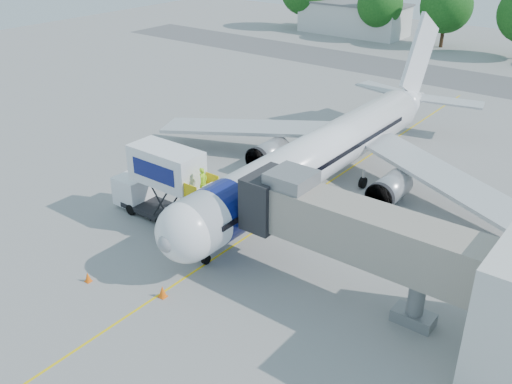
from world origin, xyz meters
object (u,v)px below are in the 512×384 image
Objects in this scene: jet_bridge at (344,226)px; ground_tug at (131,312)px; catering_hiloader at (161,183)px; aircraft at (324,153)px.

jet_bridge reaches higher than ground_tug.
jet_bridge is 1.64× the size of catering_hiloader.
jet_bridge reaches higher than catering_hiloader.
aircraft is 10.96× the size of ground_tug.
catering_hiloader is (-14.25, -0.00, -1.58)m from jet_bridge.
jet_bridge is 4.04× the size of ground_tug.
aircraft is 13.77m from jet_bridge.
jet_bridge is 12.25m from ground_tug.
ground_tug is (-7.34, -9.12, -3.63)m from jet_bridge.
aircraft is 4.44× the size of catering_hiloader.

